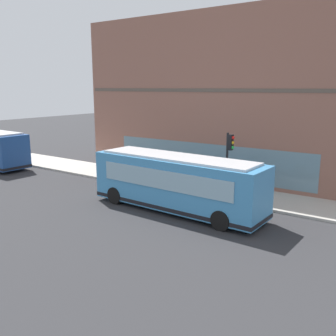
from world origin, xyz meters
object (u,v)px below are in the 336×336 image
Objects in this scene: pedestrian_near_hydrant at (219,176)px; pedestrian_by_light_pole at (231,178)px; traffic_light_near_corner at (229,153)px; pedestrian_walking_along_curb at (190,171)px; city_bus_nearside at (176,183)px; fire_hydrant at (231,183)px; pedestrian_near_building_entrance at (254,176)px; newspaper_vending_box at (114,170)px.

pedestrian_near_hydrant is 0.88× the size of pedestrian_by_light_pole.
traffic_light_near_corner is 2.47× the size of pedestrian_near_hydrant.
pedestrian_near_hydrant is 0.88× the size of pedestrian_walking_along_curb.
traffic_light_near_corner reaches higher than city_bus_nearside.
pedestrian_near_hydrant is 1.13m from pedestrian_by_light_pole.
pedestrian_walking_along_curb is (0.07, 2.99, 0.01)m from pedestrian_by_light_pole.
fire_hydrant is 0.42× the size of pedestrian_near_building_entrance.
pedestrian_near_building_entrance is at bearing -64.18° from pedestrian_near_hydrant.
pedestrian_by_light_pole reaches higher than pedestrian_near_building_entrance.
city_bus_nearside is 6.33× the size of pedestrian_near_hydrant.
pedestrian_near_building_entrance is (2.43, -0.65, -1.73)m from traffic_light_near_corner.
pedestrian_walking_along_curb is at bearing 21.88° from city_bus_nearside.
pedestrian_by_light_pole reaches higher than newspaper_vending_box.
newspaper_vending_box is at bearing 100.89° from fire_hydrant.
pedestrian_near_building_entrance is at bearing -71.73° from pedestrian_walking_along_curb.
traffic_light_near_corner is (3.16, -1.59, 1.35)m from city_bus_nearside.
pedestrian_by_light_pole is 0.99× the size of pedestrian_walking_along_curb.
city_bus_nearside is 8.94m from newspaper_vending_box.
traffic_light_near_corner is 2.22× the size of pedestrian_near_building_entrance.
pedestrian_walking_along_curb is (-0.33, 1.94, 0.15)m from pedestrian_near_hydrant.
fire_hydrant is at bearing -79.11° from newspaper_vending_box.
newspaper_vending_box is (0.58, 9.65, -2.31)m from traffic_light_near_corner.
pedestrian_near_hydrant is at bearing 69.04° from pedestrian_by_light_pole.
city_bus_nearside is 4.42m from pedestrian_by_light_pole.
fire_hydrant is (2.27, 0.85, -2.40)m from traffic_light_near_corner.
newspaper_vending_box is at bearing 92.92° from pedestrian_by_light_pole.
pedestrian_walking_along_curb reaches higher than pedestrian_near_hydrant.
traffic_light_near_corner reaches higher than newspaper_vending_box.
fire_hydrant is 0.41× the size of pedestrian_by_light_pole.
newspaper_vending_box is at bearing 100.19° from pedestrian_near_building_entrance.
pedestrian_by_light_pole is (-1.22, -0.54, 0.69)m from fire_hydrant.
pedestrian_near_hydrant is (4.62, -0.22, -0.49)m from city_bus_nearside.
pedestrian_near_building_entrance is at bearing -21.78° from city_bus_nearside.
traffic_light_near_corner is 3.05m from pedestrian_near_building_entrance.
pedestrian_by_light_pole is at bearing -156.03° from fire_hydrant.
newspaper_vending_box is at bearing 86.56° from traffic_light_near_corner.
pedestrian_near_hydrant is at bearing 43.06° from traffic_light_near_corner.
traffic_light_near_corner is at bearing -163.52° from pedestrian_by_light_pole.
pedestrian_near_hydrant is 1.78× the size of newspaper_vending_box.
traffic_light_near_corner is 5.35× the size of fire_hydrant.
pedestrian_by_light_pole is at bearing -110.96° from pedestrian_near_hydrant.
pedestrian_by_light_pole is (1.06, 0.31, -1.71)m from traffic_light_near_corner.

